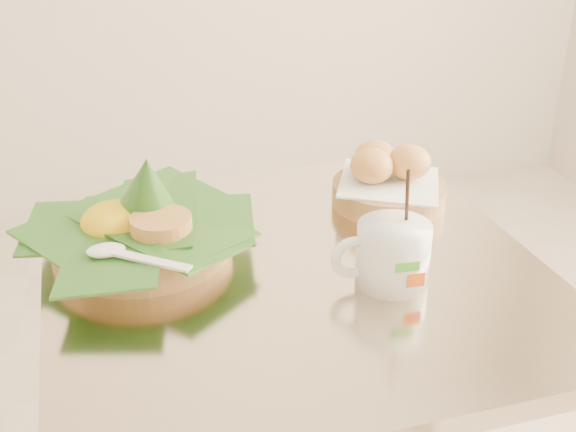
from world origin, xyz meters
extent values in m
cube|color=beige|center=(0.13, -0.03, 0.73)|extent=(0.73, 0.73, 0.03)
cylinder|color=#AC7849|center=(-0.08, 0.06, 0.77)|extent=(0.26, 0.26, 0.04)
cone|color=#1C5418|center=(-0.06, 0.07, 0.85)|extent=(0.12, 0.15, 0.14)
ellipsoid|color=yellow|center=(-0.11, 0.07, 0.80)|extent=(0.10, 0.10, 0.06)
cylinder|color=#CC9347|center=(-0.05, 0.02, 0.81)|extent=(0.09, 0.09, 0.02)
cylinder|color=#AC7849|center=(0.34, 0.13, 0.77)|extent=(0.19, 0.19, 0.04)
cube|color=white|center=(0.34, 0.13, 0.79)|extent=(0.21, 0.21, 0.01)
ellipsoid|color=#C2712C|center=(0.31, 0.13, 0.82)|extent=(0.07, 0.07, 0.06)
ellipsoid|color=#C2712C|center=(0.37, 0.13, 0.82)|extent=(0.07, 0.07, 0.06)
ellipsoid|color=#C2712C|center=(0.33, 0.16, 0.82)|extent=(0.07, 0.07, 0.06)
cylinder|color=white|center=(0.25, -0.11, 0.79)|extent=(0.10, 0.10, 0.09)
torus|color=white|center=(0.20, -0.11, 0.80)|extent=(0.06, 0.01, 0.06)
cylinder|color=#4B2C15|center=(0.25, -0.11, 0.83)|extent=(0.09, 0.09, 0.01)
cylinder|color=black|center=(0.27, -0.10, 0.86)|extent=(0.03, 0.05, 0.13)
cube|color=green|center=(0.25, -0.16, 0.80)|extent=(0.03, 0.00, 0.01)
cube|color=orange|center=(0.27, -0.16, 0.78)|extent=(0.02, 0.00, 0.02)
camera|label=1|loc=(-0.09, -0.90, 1.28)|focal=45.00mm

